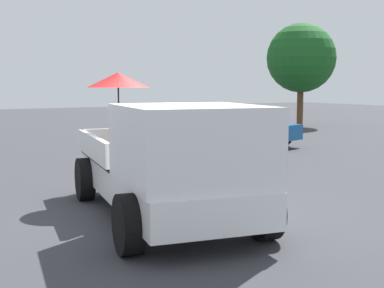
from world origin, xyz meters
The scene contains 4 objects.
ground_plane centered at (0.00, 0.00, 0.00)m, with size 80.00×80.00×0.00m, color #38383D.
pickup_truck_main centered at (0.41, -0.09, 0.97)m, with size 5.31×3.00×2.41m.
parked_sedan_near centered at (-7.77, 7.18, 0.74)m, with size 4.62×2.92×1.33m.
tree_by_lot centered at (-13.09, 14.94, 3.49)m, with size 3.52×3.52×5.26m.
Camera 1 is at (7.71, -4.04, 2.20)m, focal length 50.09 mm.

